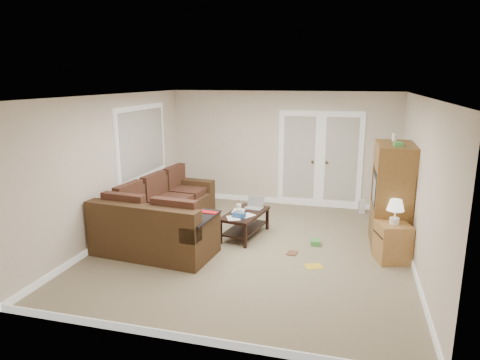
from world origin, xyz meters
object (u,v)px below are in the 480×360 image
(tv_armoire, at_px, (392,195))
(side_cabinet, at_px, (393,239))
(coffee_table, at_px, (245,223))
(sectional_sofa, at_px, (161,218))

(tv_armoire, height_order, side_cabinet, tv_armoire)
(coffee_table, relative_size, side_cabinet, 1.18)
(sectional_sofa, distance_m, tv_armoire, 3.97)
(sectional_sofa, bearing_deg, coffee_table, 22.07)
(tv_armoire, bearing_deg, coffee_table, -175.65)
(tv_armoire, xyz_separation_m, side_cabinet, (0.00, -0.71, -0.52))
(tv_armoire, relative_size, side_cabinet, 1.88)
(sectional_sofa, distance_m, side_cabinet, 3.88)
(coffee_table, bearing_deg, sectional_sofa, -153.14)
(coffee_table, xyz_separation_m, side_cabinet, (2.45, -0.47, 0.11))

